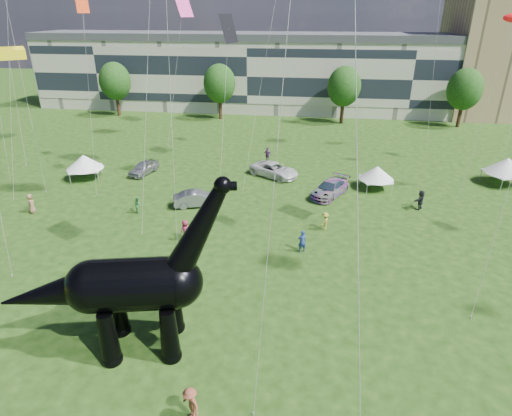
# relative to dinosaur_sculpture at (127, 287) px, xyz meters

# --- Properties ---
(ground) EXTENTS (220.00, 220.00, 0.00)m
(ground) POSITION_rel_dinosaur_sculpture_xyz_m (5.07, 0.02, -3.82)
(ground) COLOR #16330C
(ground) RESTS_ON ground
(terrace_row) EXTENTS (78.00, 11.00, 12.00)m
(terrace_row) POSITION_rel_dinosaur_sculpture_xyz_m (-2.93, 62.02, 2.18)
(terrace_row) COLOR beige
(terrace_row) RESTS_ON ground
(tree_far_left) EXTENTS (5.20, 5.20, 9.44)m
(tree_far_left) POSITION_rel_dinosaur_sculpture_xyz_m (-24.93, 53.02, 2.47)
(tree_far_left) COLOR #382314
(tree_far_left) RESTS_ON ground
(tree_mid_left) EXTENTS (5.20, 5.20, 9.44)m
(tree_mid_left) POSITION_rel_dinosaur_sculpture_xyz_m (-6.93, 53.02, 2.47)
(tree_mid_left) COLOR #382314
(tree_mid_left) RESTS_ON ground
(tree_mid_right) EXTENTS (5.20, 5.20, 9.44)m
(tree_mid_right) POSITION_rel_dinosaur_sculpture_xyz_m (13.07, 53.02, 2.47)
(tree_mid_right) COLOR #382314
(tree_mid_right) RESTS_ON ground
(tree_far_right) EXTENTS (5.20, 5.20, 9.44)m
(tree_far_right) POSITION_rel_dinosaur_sculpture_xyz_m (31.07, 53.02, 2.47)
(tree_far_right) COLOR #382314
(tree_far_right) RESTS_ON ground
(dinosaur_sculpture) EXTENTS (12.41, 4.68, 10.13)m
(dinosaur_sculpture) POSITION_rel_dinosaur_sculpture_xyz_m (0.00, 0.00, 0.00)
(dinosaur_sculpture) COLOR black
(dinosaur_sculpture) RESTS_ON ground
(car_silver) EXTENTS (2.66, 4.48, 1.43)m
(car_silver) POSITION_rel_dinosaur_sculpture_xyz_m (-9.69, 25.86, -3.11)
(car_silver) COLOR #BCBBC0
(car_silver) RESTS_ON ground
(car_grey) EXTENTS (4.76, 2.94, 1.48)m
(car_grey) POSITION_rel_dinosaur_sculpture_xyz_m (-1.45, 18.36, -3.08)
(car_grey) COLOR gray
(car_grey) RESTS_ON ground
(car_white) EXTENTS (6.06, 4.96, 1.53)m
(car_white) POSITION_rel_dinosaur_sculpture_xyz_m (4.84, 27.13, -3.06)
(car_white) COLOR silver
(car_white) RESTS_ON ground
(car_dark) EXTENTS (4.39, 5.74, 1.55)m
(car_dark) POSITION_rel_dinosaur_sculpture_xyz_m (10.83, 22.55, -3.05)
(car_dark) COLOR #595960
(car_dark) RESTS_ON ground
(gazebo_near) EXTENTS (4.16, 4.16, 2.44)m
(gazebo_near) POSITION_rel_dinosaur_sculpture_xyz_m (15.50, 25.07, -2.11)
(gazebo_near) COLOR white
(gazebo_near) RESTS_ON ground
(gazebo_far) EXTENTS (5.36, 5.36, 2.89)m
(gazebo_far) POSITION_rel_dinosaur_sculpture_xyz_m (28.98, 28.33, -1.79)
(gazebo_far) COLOR white
(gazebo_far) RESTS_ON ground
(gazebo_left) EXTENTS (4.93, 4.93, 2.69)m
(gazebo_left) POSITION_rel_dinosaur_sculpture_xyz_m (-15.33, 23.57, -1.94)
(gazebo_left) COLOR white
(gazebo_left) RESTS_ON ground
(visitors) EXTENTS (44.95, 36.90, 1.87)m
(visitors) POSITION_rel_dinosaur_sculpture_xyz_m (1.85, 14.91, -2.94)
(visitors) COLOR maroon
(visitors) RESTS_ON ground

